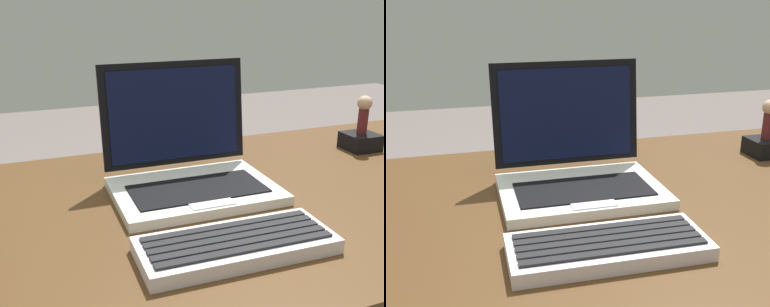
% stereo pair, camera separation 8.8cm
% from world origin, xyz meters
% --- Properties ---
extents(desk, '(1.77, 0.73, 0.71)m').
position_xyz_m(desk, '(0.00, 0.00, 0.63)').
color(desk, '#4C3017').
rests_on(desk, ground).
extents(laptop_front, '(0.32, 0.25, 0.25)m').
position_xyz_m(laptop_front, '(-0.09, 0.07, 0.76)').
color(laptop_front, silver).
rests_on(laptop_front, desk).
extents(external_keyboard, '(0.31, 0.13, 0.03)m').
position_xyz_m(external_keyboard, '(-0.11, -0.19, 0.72)').
color(external_keyboard, silver).
rests_on(external_keyboard, desk).
extents(figurine_stand, '(0.08, 0.08, 0.04)m').
position_xyz_m(figurine_stand, '(0.41, 0.16, 0.73)').
color(figurine_stand, black).
rests_on(figurine_stand, desk).
extents(figurine, '(0.04, 0.04, 0.10)m').
position_xyz_m(figurine, '(0.41, 0.16, 0.81)').
color(figurine, '#581C1F').
rests_on(figurine, figurine_stand).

